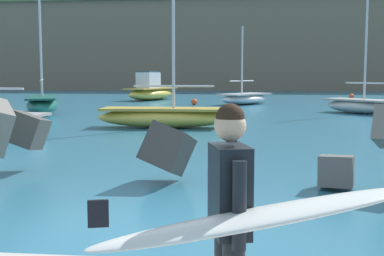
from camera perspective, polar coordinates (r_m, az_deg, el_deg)
The scene contains 11 objects.
ground_plane at distance 7.51m, azimuth -5.93°, elevation -11.02°, with size 400.00×400.00×0.00m, color #2D6B84.
breakwater_jetty at distance 9.71m, azimuth -15.37°, elevation -0.98°, with size 27.87×6.77×2.59m.
surfer_with_board at distance 3.36m, azimuth 5.18°, elevation -9.99°, with size 2.11×1.38×1.78m.
boat_near_left at distance 20.95m, azimuth -3.15°, elevation 1.29°, with size 5.50×1.82×5.41m.
boat_near_right at distance 42.60m, azimuth -4.61°, elevation 4.12°, with size 4.12×6.39×2.39m.
boat_mid_left at distance 36.78m, azimuth 5.87°, elevation 3.32°, with size 4.33×4.90×5.48m.
boat_mid_right at distance 29.25m, azimuth -16.31°, elevation 2.60°, with size 3.51×5.90×7.39m.
boat_far_centre at distance 29.83m, azimuth 18.08°, elevation 2.48°, with size 4.01×4.09×7.28m.
mooring_buoy_inner at distance 46.81m, azimuth 17.29°, elevation 3.39°, with size 0.44×0.44×0.44m.
mooring_buoy_middle at distance 35.77m, azimuth 0.24°, elevation 2.92°, with size 0.44×0.44×0.44m.
headland_bluff at distance 81.40m, azimuth 0.48°, elevation 8.98°, with size 102.66×34.23×12.54m.
Camera 1 is at (1.54, -7.01, 2.21)m, focal length 48.02 mm.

